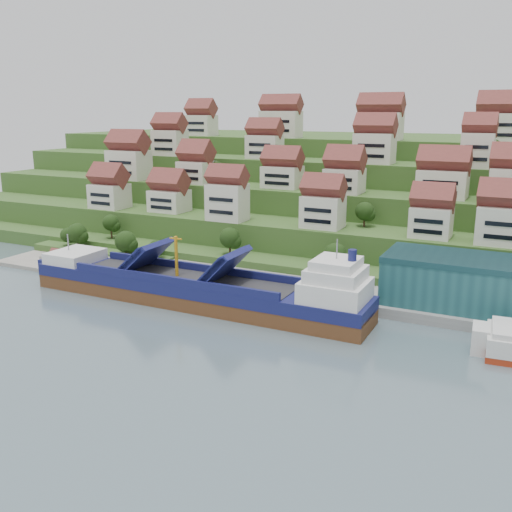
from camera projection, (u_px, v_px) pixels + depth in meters
The scene contains 9 objects.
ground at pixel (259, 313), 116.96m from camera, with size 300.00×300.00×0.00m, color slate.
quay at pixel (374, 301), 121.09m from camera, with size 180.00×14.00×2.20m, color gray.
pebble_beach at pixel (84, 264), 152.23m from camera, with size 45.00×20.00×1.00m, color gray.
hillside at pixel (386, 196), 204.16m from camera, with size 260.00×128.00×31.00m.
hillside_village at pixel (359, 168), 162.69m from camera, with size 160.99×62.33×29.09m.
hillside_trees at pixel (289, 198), 157.14m from camera, with size 141.55×62.23×30.31m.
flagpole at pixel (360, 280), 116.12m from camera, with size 1.28×0.16×8.00m.
beach_huts at pixel (75, 258), 151.60m from camera, with size 14.40×3.70×2.20m.
cargo_ship at pixel (202, 290), 121.07m from camera, with size 77.52×12.14×17.18m.
Camera 1 is at (48.54, -99.13, 40.41)m, focal length 40.00 mm.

